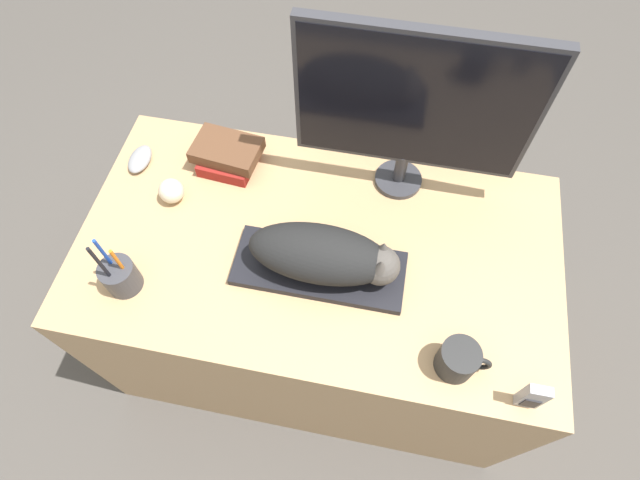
{
  "coord_description": "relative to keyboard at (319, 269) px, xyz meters",
  "views": [
    {
      "loc": [
        0.14,
        -0.3,
        1.93
      ],
      "look_at": [
        0.01,
        0.36,
        0.78
      ],
      "focal_mm": 28.0,
      "sensor_mm": 36.0,
      "label": 1
    }
  ],
  "objects": [
    {
      "name": "desk",
      "position": [
        -0.02,
        0.08,
        -0.37
      ],
      "size": [
        1.35,
        0.75,
        0.72
      ],
      "color": "tan",
      "rests_on": "ground_plane"
    },
    {
      "name": "baseball",
      "position": [
        -0.47,
        0.15,
        0.02
      ],
      "size": [
        0.07,
        0.07,
        0.07
      ],
      "color": "beige",
      "rests_on": "desk"
    },
    {
      "name": "pen_cup",
      "position": [
        -0.5,
        -0.14,
        0.04
      ],
      "size": [
        0.09,
        0.09,
        0.23
      ],
      "color": "#38383D",
      "rests_on": "desk"
    },
    {
      "name": "cat",
      "position": [
        0.02,
        -0.0,
        0.08
      ],
      "size": [
        0.39,
        0.16,
        0.14
      ],
      "color": "black",
      "rests_on": "keyboard"
    },
    {
      "name": "computer_mouse",
      "position": [
        -0.61,
        0.26,
        0.0
      ],
      "size": [
        0.06,
        0.11,
        0.03
      ],
      "color": "gray",
      "rests_on": "desk"
    },
    {
      "name": "coffee_mug",
      "position": [
        0.37,
        -0.19,
        0.04
      ],
      "size": [
        0.13,
        0.1,
        0.09
      ],
      "color": "black",
      "rests_on": "desk"
    },
    {
      "name": "keyboard",
      "position": [
        0.0,
        0.0,
        0.0
      ],
      "size": [
        0.46,
        0.18,
        0.02
      ],
      "color": "black",
      "rests_on": "desk"
    },
    {
      "name": "monitor",
      "position": [
        0.17,
        0.34,
        0.3
      ],
      "size": [
        0.61,
        0.14,
        0.53
      ],
      "color": "#333338",
      "rests_on": "desk"
    },
    {
      "name": "ground_plane",
      "position": [
        -0.02,
        -0.3,
        -0.74
      ],
      "size": [
        12.0,
        12.0,
        0.0
      ],
      "primitive_type": "plane",
      "color": "#4C4742"
    },
    {
      "name": "phone",
      "position": [
        0.54,
        -0.25,
        0.04
      ],
      "size": [
        0.05,
        0.03,
        0.11
      ],
      "color": "#99999E",
      "rests_on": "desk"
    },
    {
      "name": "book_stack",
      "position": [
        -0.34,
        0.31,
        0.03
      ],
      "size": [
        0.21,
        0.16,
        0.08
      ],
      "color": "maroon",
      "rests_on": "desk"
    }
  ]
}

